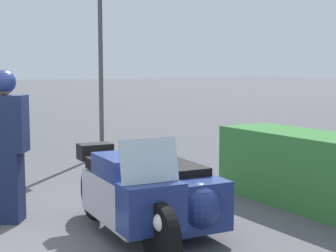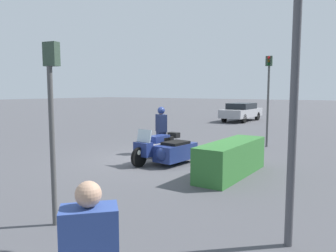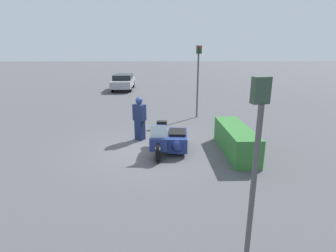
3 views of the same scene
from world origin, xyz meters
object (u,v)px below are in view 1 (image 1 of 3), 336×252
officer_rider (6,142)px  traffic_light_far (101,35)px  police_motorcycle (153,194)px  hedge_bush_curbside (321,172)px

officer_rider → traffic_light_far: traffic_light_far is taller
police_motorcycle → officer_rider: 1.84m
officer_rider → traffic_light_far: (-3.61, 2.85, 1.51)m
traffic_light_far → officer_rider: bearing=-45.5°
officer_rider → hedge_bush_curbside: (1.54, 3.47, -0.45)m
hedge_bush_curbside → police_motorcycle: bearing=-94.5°
police_motorcycle → officer_rider: officer_rider is taller
police_motorcycle → officer_rider: (-1.35, -1.16, 0.47)m
police_motorcycle → officer_rider: bearing=-134.4°
police_motorcycle → hedge_bush_curbside: 2.32m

